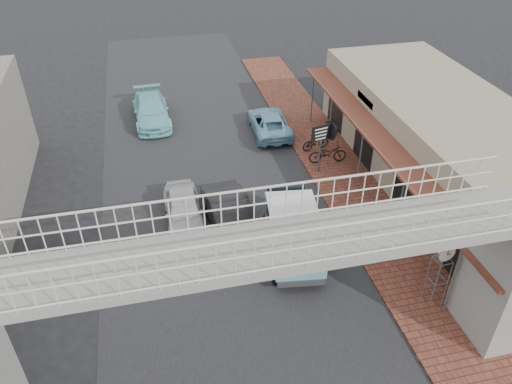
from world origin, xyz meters
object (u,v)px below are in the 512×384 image
street_clock (444,255)px  arrow_sign (333,130)px  dark_sedan (231,218)px  angkot_curb (269,123)px  angkot_van (294,229)px  motorcycle_far (316,142)px  white_hatchback (184,210)px  motorcycle_near (328,153)px  angkot_far (151,110)px

street_clock → arrow_sign: 9.31m
dark_sedan → angkot_curb: bearing=60.6°
angkot_van → motorcycle_far: size_ratio=2.88×
street_clock → arrow_sign: bearing=88.8°
dark_sedan → white_hatchback: bearing=144.6°
motorcycle_near → white_hatchback: bearing=117.8°
white_hatchback → motorcycle_near: size_ratio=2.04×
angkot_curb → street_clock: bearing=102.0°
angkot_curb → motorcycle_near: size_ratio=2.24×
white_hatchback → motorcycle_near: bearing=22.7°
angkot_curb → motorcycle_near: angkot_curb is taller
motorcycle_near → street_clock: (0.34, -9.95, 1.75)m
angkot_far → motorcycle_far: size_ratio=3.13×
white_hatchback → arrow_sign: size_ratio=1.48×
angkot_curb → angkot_far: size_ratio=0.89×
arrow_sign → angkot_far: bearing=126.0°
motorcycle_near → angkot_curb: bearing=32.0°
motorcycle_near → arrow_sign: 1.78m
street_clock → angkot_van: bearing=134.5°
arrow_sign → dark_sedan: bearing=-159.3°
motorcycle_near → street_clock: street_clock is taller
white_hatchback → angkot_van: 5.06m
angkot_curb → angkot_far: angkot_far is taller
angkot_van → angkot_curb: bearing=88.4°
street_clock → arrow_sign: size_ratio=1.01×
motorcycle_far → arrow_sign: (0.09, -2.01, 1.70)m
motorcycle_near → motorcycle_far: bearing=12.3°
angkot_van → motorcycle_far: angkot_van is taller
motorcycle_near → angkot_far: bearing=55.8°
motorcycle_far → arrow_sign: arrow_sign is taller
angkot_curb → angkot_van: 10.50m
angkot_curb → street_clock: (2.38, -13.96, 1.75)m
dark_sedan → angkot_van: 2.95m
white_hatchback → angkot_van: size_ratio=0.88×
angkot_van → arrow_sign: 6.81m
angkot_far → motorcycle_near: size_ratio=2.51×
angkot_van → arrow_sign: bearing=65.0°
dark_sedan → angkot_curb: dark_sedan is taller
angkot_curb → angkot_van: (-1.70, -10.33, 0.73)m
dark_sedan → motorcycle_far: dark_sedan is taller
angkot_curb → street_clock: size_ratio=1.60×
angkot_curb → angkot_van: bearing=83.0°
white_hatchback → arrow_sign: (7.61, 2.59, 1.59)m
angkot_curb → motorcycle_near: bearing=119.3°
white_hatchback → street_clock: (8.04, -6.71, 1.68)m
angkot_van → motorcycle_near: size_ratio=2.31×
white_hatchback → dark_sedan: bearing=-30.7°
angkot_far → angkot_van: angkot_van is taller
angkot_curb → angkot_van: angkot_van is taller
motorcycle_far → white_hatchback: bearing=110.2°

